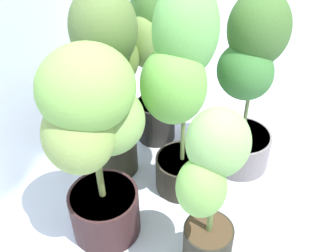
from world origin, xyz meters
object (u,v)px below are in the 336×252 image
potted_plant_front_left (210,196)px  potted_plant_center (181,86)px  potted_plant_back_right (153,54)px  potted_plant_back_left (94,136)px  potted_plant_front_right (249,84)px  potted_plant_back_center (107,67)px

potted_plant_front_left → potted_plant_center: (0.34, 0.21, 0.16)m
potted_plant_back_right → potted_plant_back_left: size_ratio=1.07×
potted_plant_back_right → potted_plant_front_right: size_ratio=1.05×
potted_plant_front_right → potted_plant_back_right: bearing=83.3°
potted_plant_front_right → potted_plant_back_center: bearing=111.7°
potted_plant_front_left → potted_plant_back_center: (0.38, 0.54, 0.15)m
potted_plant_back_center → potted_plant_front_right: potted_plant_back_center is taller
potted_plant_back_right → potted_plant_center: 0.39m
potted_plant_front_left → potted_plant_front_right: (0.60, -0.01, 0.06)m
potted_plant_back_left → potted_plant_front_right: potted_plant_front_right is taller
potted_plant_back_left → potted_plant_back_center: bearing=18.0°
potted_plant_front_left → potted_plant_back_left: 0.44m
potted_plant_back_left → potted_plant_front_right: 0.70m
potted_plant_back_right → potted_plant_back_left: potted_plant_back_right is taller
potted_plant_back_right → potted_plant_back_center: 0.29m
potted_plant_front_left → potted_plant_front_right: potted_plant_front_right is taller
potted_plant_center → potted_plant_back_left: (-0.30, 0.21, -0.06)m
potted_plant_front_left → potted_plant_front_right: size_ratio=0.85×
potted_plant_front_left → potted_plant_back_center: potted_plant_back_center is taller
potted_plant_back_center → potted_plant_front_right: 0.59m
potted_plant_center → potted_plant_back_center: size_ratio=1.07×
potted_plant_center → potted_plant_back_center: potted_plant_center is taller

